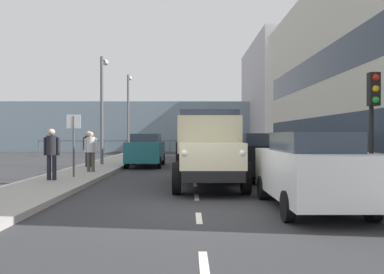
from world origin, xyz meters
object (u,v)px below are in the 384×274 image
object	(u,v)px
car_white_kerbside_near	(309,169)
car_red_kerbside_3	(231,147)
car_grey_kerbside_2	(243,150)
pedestrian_in_dark_coat	(52,150)
lamp_post_far	(129,107)
car_teal_oppositeside_0	(146,149)
pedestrian_strolling	(89,146)
lamp_post_promenade	(103,99)
pedestrian_couple_a	(91,148)
street_sign	(74,134)
traffic_light_near	(373,105)
car_black_kerbside_1	(262,156)
truck_vintage_cream	(209,150)

from	to	relation	value
car_white_kerbside_near	car_red_kerbside_3	xyz separation A→B (m)	(-0.00, -16.98, -0.00)
car_grey_kerbside_2	pedestrian_in_dark_coat	world-z (taller)	pedestrian_in_dark_coat
pedestrian_in_dark_coat	lamp_post_far	bearing A→B (deg)	-90.01
car_teal_oppositeside_0	pedestrian_in_dark_coat	size ratio (longest dim) A/B	2.54
car_white_kerbside_near	car_grey_kerbside_2	size ratio (longest dim) A/B	1.06
car_red_kerbside_3	lamp_post_far	bearing A→B (deg)	-32.19
car_white_kerbside_near	car_red_kerbside_3	bearing A→B (deg)	-90.00
pedestrian_strolling	lamp_post_promenade	world-z (taller)	lamp_post_promenade
pedestrian_couple_a	lamp_post_far	world-z (taller)	lamp_post_far
lamp_post_promenade	street_sign	size ratio (longest dim) A/B	2.48
pedestrian_couple_a	traffic_light_near	xyz separation A→B (m)	(-9.05, 5.73, 1.36)
lamp_post_far	pedestrian_strolling	bearing A→B (deg)	89.25
car_white_kerbside_near	lamp_post_far	distance (m)	22.96
car_teal_oppositeside_0	street_sign	xyz separation A→B (m)	(1.89, 6.71, 0.79)
car_black_kerbside_1	pedestrian_strolling	distance (m)	8.55
pedestrian_in_dark_coat	street_sign	distance (m)	1.28
street_sign	lamp_post_promenade	bearing A→B (deg)	-86.95
car_grey_kerbside_2	lamp_post_far	distance (m)	12.97
car_black_kerbside_1	car_red_kerbside_3	distance (m)	11.02
car_white_kerbside_near	lamp_post_far	xyz separation A→B (m)	(7.30, -21.58, 2.88)
car_white_kerbside_near	car_red_kerbside_3	world-z (taller)	same
car_white_kerbside_near	pedestrian_in_dark_coat	distance (m)	8.62
car_grey_kerbside_2	lamp_post_promenade	size ratio (longest dim) A/B	0.74
pedestrian_in_dark_coat	truck_vintage_cream	bearing A→B (deg)	169.65
car_grey_kerbside_2	traffic_light_near	xyz separation A→B (m)	(-2.30, 9.31, 1.58)
car_teal_oppositeside_0	lamp_post_far	xyz separation A→B (m)	(2.32, -9.22, 2.88)
car_red_kerbside_3	traffic_light_near	size ratio (longest dim) A/B	1.23
lamp_post_promenade	lamp_post_far	bearing A→B (deg)	-89.51
pedestrian_in_dark_coat	lamp_post_far	size ratio (longest dim) A/B	0.28
car_black_kerbside_1	lamp_post_far	size ratio (longest dim) A/B	0.63
car_grey_kerbside_2	car_teal_oppositeside_0	bearing A→B (deg)	-12.42
pedestrian_in_dark_coat	lamp_post_far	distance (m)	17.21
car_teal_oppositeside_0	traffic_light_near	size ratio (longest dim) A/B	1.36
car_white_kerbside_near	pedestrian_strolling	world-z (taller)	pedestrian_strolling
lamp_post_promenade	car_grey_kerbside_2	bearing A→B (deg)	173.30
pedestrian_strolling	street_sign	xyz separation A→B (m)	(-0.57, 4.49, 0.54)
lamp_post_promenade	car_teal_oppositeside_0	bearing A→B (deg)	-173.65
car_red_kerbside_3	pedestrian_couple_a	world-z (taller)	pedestrian_couple_a
car_red_kerbside_3	car_teal_oppositeside_0	distance (m)	6.80
car_black_kerbside_1	pedestrian_in_dark_coat	xyz separation A→B (m)	(7.31, 1.40, 0.27)
traffic_light_near	car_red_kerbside_3	bearing A→B (deg)	-81.31
pedestrian_couple_a	car_white_kerbside_near	bearing A→B (deg)	131.34
car_white_kerbside_near	pedestrian_strolling	bearing A→B (deg)	-53.69
pedestrian_strolling	traffic_light_near	distance (m)	12.81
pedestrian_couple_a	truck_vintage_cream	bearing A→B (deg)	139.01
pedestrian_strolling	pedestrian_in_dark_coat	bearing A→B (deg)	91.50
lamp_post_promenade	street_sign	world-z (taller)	lamp_post_promenade
traffic_light_near	street_sign	world-z (taller)	traffic_light_near
car_white_kerbside_near	car_grey_kerbside_2	world-z (taller)	same
truck_vintage_cream	car_red_kerbside_3	distance (m)	13.54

